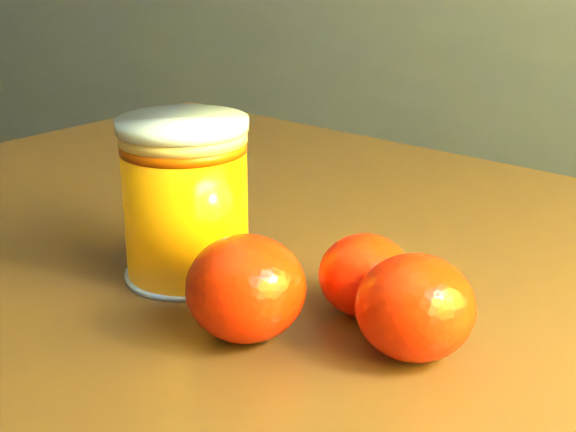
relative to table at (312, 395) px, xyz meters
The scene contains 6 objects.
kitchen_counter 1.62m from the table, 122.62° to the left, with size 3.15×0.60×0.90m, color #525257.
table is the anchor object (origin of this frame).
juice_glass 0.18m from the table, 152.38° to the right, with size 0.09×0.09×0.11m.
orange_front 0.14m from the table, 29.09° to the right, with size 0.06×0.06×0.05m, color #F52404.
orange_back 0.18m from the table, 32.14° to the right, with size 0.07×0.07×0.06m, color #F52404.
orange_extra 0.16m from the table, 85.87° to the right, with size 0.07×0.07×0.06m, color #F52404.
Camera 1 is at (1.12, -0.36, 1.00)m, focal length 50.00 mm.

